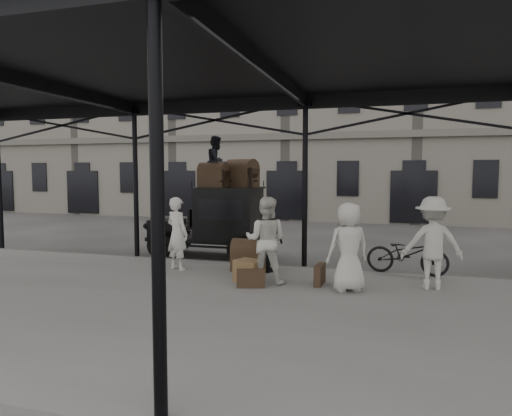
{
  "coord_description": "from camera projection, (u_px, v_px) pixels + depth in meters",
  "views": [
    {
      "loc": [
        2.18,
        -9.75,
        2.65
      ],
      "look_at": [
        -1.21,
        1.6,
        1.7
      ],
      "focal_mm": 32.0,
      "sensor_mm": 36.0,
      "label": 1
    }
  ],
  "objects": [
    {
      "name": "ground",
      "position": [
        288.0,
        291.0,
        10.15
      ],
      "size": [
        120.0,
        120.0,
        0.0
      ],
      "primitive_type": "plane",
      "color": "#383533",
      "rests_on": "ground"
    },
    {
      "name": "platform",
      "position": [
        263.0,
        314.0,
        8.23
      ],
      "size": [
        28.0,
        8.0,
        0.15
      ],
      "primitive_type": "cube",
      "color": "slate",
      "rests_on": "ground"
    },
    {
      "name": "canopy",
      "position": [
        268.0,
        62.0,
        8.13
      ],
      "size": [
        22.5,
        9.0,
        4.74
      ],
      "color": "black",
      "rests_on": "ground"
    },
    {
      "name": "building_frontage",
      "position": [
        355.0,
        97.0,
        26.78
      ],
      "size": [
        64.0,
        8.0,
        14.0
      ],
      "primitive_type": "cube",
      "color": "slate",
      "rests_on": "ground"
    },
    {
      "name": "taxi",
      "position": [
        219.0,
        219.0,
        14.02
      ],
      "size": [
        3.65,
        1.55,
        2.18
      ],
      "color": "black",
      "rests_on": "ground"
    },
    {
      "name": "porter_left",
      "position": [
        177.0,
        233.0,
        11.58
      ],
      "size": [
        0.8,
        0.68,
        1.86
      ],
      "primitive_type": "imported",
      "rotation": [
        0.0,
        0.0,
        2.73
      ],
      "color": "silver",
      "rests_on": "platform"
    },
    {
      "name": "porter_midleft",
      "position": [
        266.0,
        240.0,
        10.19
      ],
      "size": [
        0.98,
        0.78,
        1.94
      ],
      "primitive_type": "imported",
      "rotation": [
        0.0,
        0.0,
        3.2
      ],
      "color": "silver",
      "rests_on": "platform"
    },
    {
      "name": "porter_centre",
      "position": [
        348.0,
        247.0,
        9.49
      ],
      "size": [
        1.09,
        0.98,
        1.86
      ],
      "primitive_type": "imported",
      "rotation": [
        0.0,
        0.0,
        3.7
      ],
      "color": "beige",
      "rests_on": "platform"
    },
    {
      "name": "porter_official",
      "position": [
        265.0,
        241.0,
        11.29
      ],
      "size": [
        0.99,
        0.6,
        1.58
      ],
      "primitive_type": "imported",
      "rotation": [
        0.0,
        0.0,
        2.9
      ],
      "color": "black",
      "rests_on": "platform"
    },
    {
      "name": "porter_right",
      "position": [
        432.0,
        243.0,
        9.65
      ],
      "size": [
        1.38,
        0.92,
        1.98
      ],
      "primitive_type": "imported",
      "rotation": [
        0.0,
        0.0,
        3.3
      ],
      "color": "beige",
      "rests_on": "platform"
    },
    {
      "name": "bicycle",
      "position": [
        407.0,
        254.0,
        11.08
      ],
      "size": [
        2.0,
        0.93,
        1.01
      ],
      "primitive_type": "imported",
      "rotation": [
        0.0,
        0.0,
        1.43
      ],
      "color": "black",
      "rests_on": "platform"
    },
    {
      "name": "porter_roof",
      "position": [
        217.0,
        162.0,
        13.79
      ],
      "size": [
        0.59,
        0.76,
        1.54
      ],
      "primitive_type": "imported",
      "rotation": [
        0.0,
        0.0,
        1.56
      ],
      "color": "black",
      "rests_on": "taxi"
    },
    {
      "name": "steamer_trunk_roof_near",
      "position": [
        213.0,
        177.0,
        13.7
      ],
      "size": [
        0.9,
        0.61,
        0.62
      ],
      "primitive_type": null,
      "rotation": [
        0.0,
        0.0,
        -0.11
      ],
      "color": "#412E1E",
      "rests_on": "taxi"
    },
    {
      "name": "steamer_trunk_roof_far",
      "position": [
        242.0,
        175.0,
        13.91
      ],
      "size": [
        1.12,
        0.94,
        0.71
      ],
      "primitive_type": null,
      "rotation": [
        0.0,
        0.0,
        -0.43
      ],
      "color": "#412E1E",
      "rests_on": "taxi"
    },
    {
      "name": "steamer_trunk_platform",
      "position": [
        250.0,
        257.0,
        11.55
      ],
      "size": [
        0.95,
        0.61,
        0.67
      ],
      "primitive_type": null,
      "rotation": [
        0.0,
        0.0,
        0.06
      ],
      "color": "#412E1E",
      "rests_on": "platform"
    },
    {
      "name": "wicker_hamper",
      "position": [
        249.0,
        271.0,
        10.34
      ],
      "size": [
        0.72,
        0.62,
        0.5
      ],
      "primitive_type": "cube",
      "rotation": [
        0.0,
        0.0,
        -0.34
      ],
      "color": "brown",
      "rests_on": "platform"
    },
    {
      "name": "suitcase_upright",
      "position": [
        320.0,
        275.0,
        10.07
      ],
      "size": [
        0.18,
        0.61,
        0.45
      ],
      "primitive_type": "cube",
      "rotation": [
        0.0,
        0.0,
        -0.05
      ],
      "color": "#412E1E",
      "rests_on": "platform"
    },
    {
      "name": "suitcase_flat",
      "position": [
        251.0,
        278.0,
        9.82
      ],
      "size": [
        0.62,
        0.32,
        0.4
      ],
      "primitive_type": "cube",
      "rotation": [
        0.0,
        0.0,
        0.3
      ],
      "color": "#412E1E",
      "rests_on": "platform"
    }
  ]
}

